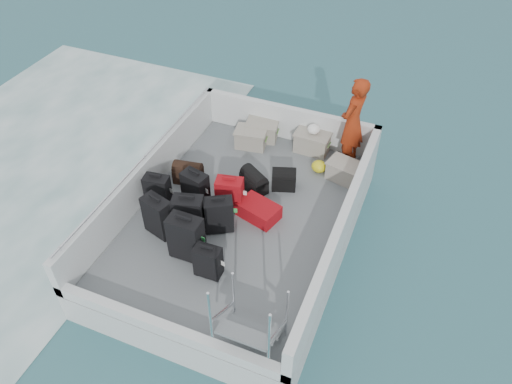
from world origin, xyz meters
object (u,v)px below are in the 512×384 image
suitcase_0 (158,217)px  suitcase_1 (158,192)px  suitcase_2 (195,189)px  suitcase_4 (189,215)px  crate_1 (262,131)px  suitcase_3 (186,238)px  suitcase_6 (208,262)px  suitcase_7 (219,215)px  crate_2 (312,142)px  suitcase_5 (230,194)px  crate_0 (251,139)px  crate_3 (344,172)px  passenger (353,122)px  suitcase_8 (259,211)px

suitcase_0 → suitcase_1: size_ratio=1.13×
suitcase_0 → suitcase_2: bearing=92.3°
suitcase_4 → crate_1: 2.83m
suitcase_3 → suitcase_6: size_ratio=1.40×
suitcase_1 → suitcase_3: bearing=-47.6°
suitcase_0 → suitcase_7: suitcase_0 is taller
suitcase_6 → crate_1: size_ratio=0.94×
suitcase_7 → crate_1: 2.63m
suitcase_6 → crate_1: (-0.54, 3.50, -0.10)m
suitcase_0 → crate_2: 3.44m
suitcase_5 → crate_0: size_ratio=1.08×
suitcase_7 → crate_0: bearing=70.6°
suitcase_6 → crate_3: size_ratio=0.99×
passenger → suitcase_7: bearing=-13.9°
suitcase_0 → suitcase_5: 1.25m
suitcase_1 → suitcase_8: 1.73m
suitcase_3 → suitcase_6: (0.46, -0.21, -0.11)m
suitcase_3 → suitcase_8: suitcase_3 is taller
suitcase_8 → crate_3: bearing=-19.2°
crate_0 → passenger: bearing=7.8°
suitcase_6 → crate_2: size_ratio=0.87×
suitcase_2 → crate_3: 2.70m
suitcase_7 → crate_2: suitcase_7 is taller
suitcase_0 → suitcase_5: bearing=66.0°
crate_0 → passenger: (1.87, 0.26, 0.70)m
suitcase_7 → crate_2: 2.72m
suitcase_3 → crate_3: 3.22m
suitcase_5 → suitcase_7: bearing=-96.5°
suitcase_7 → crate_2: bearing=44.5°
crate_3 → passenger: 0.89m
suitcase_0 → suitcase_6: 1.21m
passenger → crate_2: bearing=-78.7°
crate_1 → suitcase_4: bearing=-92.7°
suitcase_8 → passenger: bearing=-9.8°
suitcase_2 → suitcase_7: suitcase_7 is taller
suitcase_2 → crate_1: 2.21m
suitcase_2 → passenger: size_ratio=0.36×
suitcase_1 → crate_1: size_ratio=1.07×
crate_0 → crate_3: bearing=-8.3°
suitcase_6 → suitcase_7: bearing=103.7°
suitcase_5 → suitcase_6: (0.30, -1.42, -0.03)m
suitcase_0 → suitcase_1: suitcase_0 is taller
suitcase_7 → crate_3: 2.53m
suitcase_1 → suitcase_8: bearing=5.2°
crate_2 → crate_3: 0.99m
suitcase_6 → suitcase_8: 1.44m
suitcase_0 → passenger: 3.82m
suitcase_8 → crate_3: size_ratio=1.20×
suitcase_8 → crate_2: crate_2 is taller
crate_0 → crate_3: size_ratio=1.03×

